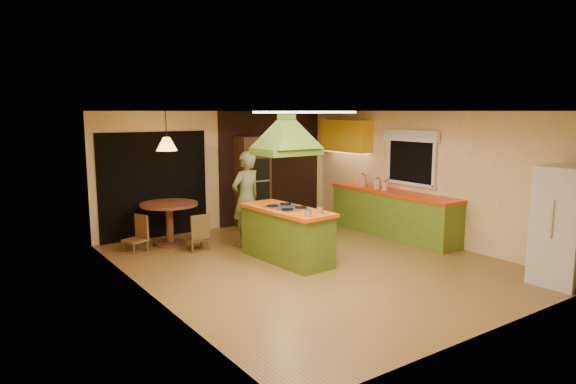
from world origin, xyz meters
TOP-DOWN VIEW (x-y plane):
  - ground at (0.00, 0.00)m, footprint 6.50×6.50m
  - room_walls at (0.00, 0.00)m, footprint 5.50×6.50m
  - ceiling_plane at (0.00, 0.00)m, footprint 6.50×6.50m
  - brick_panel at (1.25, 3.23)m, footprint 2.64×0.03m
  - nook_opening at (-1.50, 3.23)m, footprint 2.20×0.03m
  - right_counter at (2.45, 0.60)m, footprint 0.62×3.05m
  - upper_cabinets at (2.57, 2.20)m, footprint 0.34×1.40m
  - window_right at (2.70, 0.40)m, footprint 0.12×1.35m
  - fluor_panel at (-1.10, -1.20)m, footprint 1.20×0.60m
  - kitchen_island at (-0.28, 0.40)m, footprint 0.83×1.84m
  - range_hood at (-0.28, 0.40)m, footprint 1.00×0.73m
  - man at (-0.33, 1.65)m, footprint 0.72×0.55m
  - refrigerator at (2.32, -2.86)m, footprint 0.73×0.69m
  - wall_oven at (0.58, 2.95)m, footprint 0.68×0.64m
  - dining_table at (-1.49, 2.52)m, footprint 1.07×1.07m
  - chair_left at (-2.19, 2.42)m, footprint 0.45×0.45m
  - chair_near at (-1.24, 1.87)m, footprint 0.38×0.38m
  - pendant_lamp at (-1.49, 2.52)m, footprint 0.42×0.42m
  - canister_large at (2.40, 1.44)m, footprint 0.18×0.18m
  - canister_medium at (2.40, 1.00)m, footprint 0.19×0.19m
  - canister_small at (2.40, 0.78)m, footprint 0.14×0.14m

SIDE VIEW (x-z plane):
  - ground at x=0.00m, z-range 0.00..0.00m
  - chair_left at x=-2.19m, z-range 0.00..0.65m
  - chair_near at x=-1.24m, z-range 0.00..0.68m
  - kitchen_island at x=-0.28m, z-range 0.00..0.91m
  - right_counter at x=2.45m, z-range 0.00..0.92m
  - dining_table at x=-1.49m, z-range 0.16..0.96m
  - refrigerator at x=2.32m, z-range 0.00..1.73m
  - man at x=-0.33m, z-range 0.00..1.77m
  - wall_oven at x=0.58m, z-range 0.00..1.97m
  - canister_small at x=2.40m, z-range 0.92..1.08m
  - canister_medium at x=2.40m, z-range 0.92..1.12m
  - canister_large at x=2.40m, z-range 0.92..1.17m
  - nook_opening at x=-1.50m, z-range 0.00..2.10m
  - room_walls at x=0.00m, z-range -2.00..4.50m
  - brick_panel at x=1.25m, z-range 0.00..2.50m
  - window_right at x=2.70m, z-range 1.24..2.30m
  - pendant_lamp at x=-1.49m, z-range 1.78..2.02m
  - upper_cabinets at x=2.57m, z-range 1.60..2.30m
  - range_hood at x=-0.28m, z-range 1.86..2.65m
  - fluor_panel at x=-1.10m, z-range 2.47..2.50m
  - ceiling_plane at x=0.00m, z-range 2.50..2.50m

